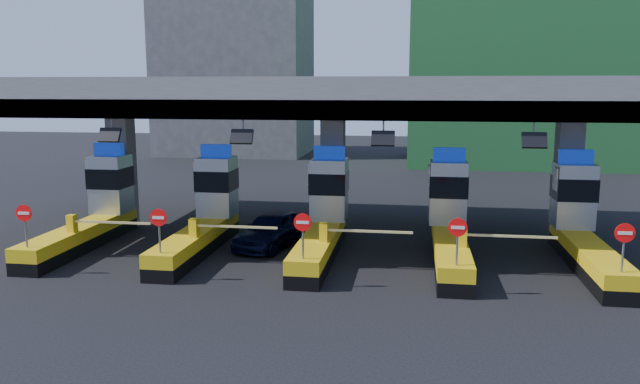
# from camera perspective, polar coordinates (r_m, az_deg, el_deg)

# --- Properties ---
(ground) EXTENTS (120.00, 120.00, 0.00)m
(ground) POSITION_cam_1_polar(r_m,az_deg,el_deg) (25.50, 0.29, -5.50)
(ground) COLOR black
(ground) RESTS_ON ground
(toll_canopy) EXTENTS (28.00, 12.09, 7.00)m
(toll_canopy) POSITION_cam_1_polar(r_m,az_deg,el_deg) (27.46, 1.18, 8.54)
(toll_canopy) COLOR slate
(toll_canopy) RESTS_ON ground
(toll_lane_far_left) EXTENTS (4.43, 8.00, 4.16)m
(toll_lane_far_left) POSITION_cam_1_polar(r_m,az_deg,el_deg) (28.61, -19.86, -1.54)
(toll_lane_far_left) COLOR black
(toll_lane_far_left) RESTS_ON ground
(toll_lane_left) EXTENTS (4.43, 8.00, 4.16)m
(toll_lane_left) POSITION_cam_1_polar(r_m,az_deg,el_deg) (26.61, -10.34, -1.93)
(toll_lane_left) COLOR black
(toll_lane_left) RESTS_ON ground
(toll_lane_center) EXTENTS (4.43, 8.00, 4.16)m
(toll_lane_center) POSITION_cam_1_polar(r_m,az_deg,el_deg) (25.44, 0.38, -2.30)
(toll_lane_center) COLOR black
(toll_lane_center) RESTS_ON ground
(toll_lane_right) EXTENTS (4.43, 8.00, 4.16)m
(toll_lane_right) POSITION_cam_1_polar(r_m,az_deg,el_deg) (25.23, 11.71, -2.61)
(toll_lane_right) COLOR black
(toll_lane_right) RESTS_ON ground
(toll_lane_far_right) EXTENTS (4.43, 8.00, 4.16)m
(toll_lane_far_right) POSITION_cam_1_polar(r_m,az_deg,el_deg) (26.00, 22.79, -2.81)
(toll_lane_far_right) COLOR black
(toll_lane_far_right) RESTS_ON ground
(bg_building_concrete) EXTENTS (14.00, 10.00, 18.00)m
(bg_building_concrete) POSITION_cam_1_polar(r_m,az_deg,el_deg) (62.90, -7.75, 11.72)
(bg_building_concrete) COLOR #4C4C49
(bg_building_concrete) RESTS_ON ground
(van) EXTENTS (2.92, 4.72, 1.50)m
(van) POSITION_cam_1_polar(r_m,az_deg,el_deg) (26.21, -4.37, -3.42)
(van) COLOR black
(van) RESTS_ON ground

